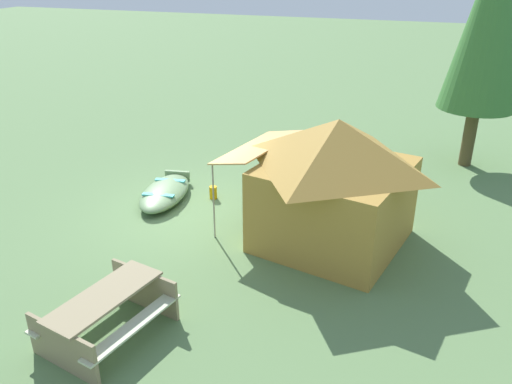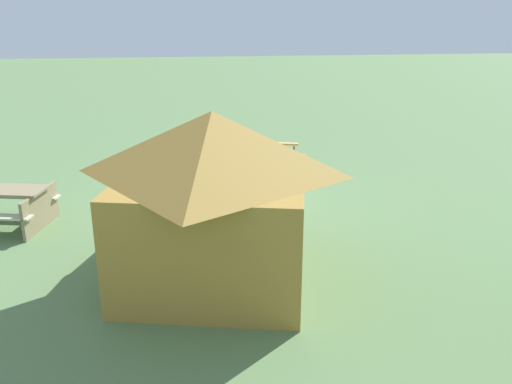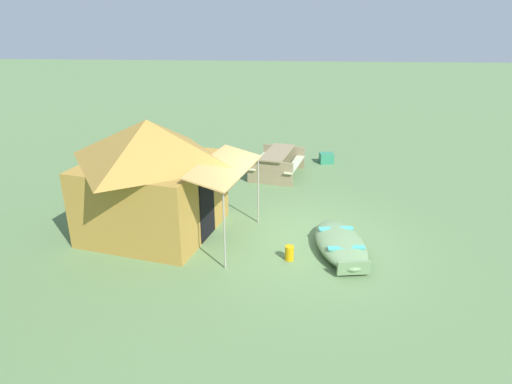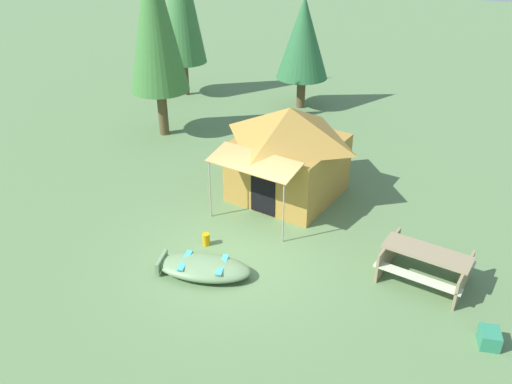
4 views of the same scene
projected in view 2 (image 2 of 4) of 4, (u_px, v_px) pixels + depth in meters
The scene contains 4 objects.
ground_plane at pixel (218, 206), 11.66m from camera, with size 80.00×80.00×0.00m, color #5B7C4B.
beached_rowboat at pixel (236, 184), 12.53m from camera, with size 2.35×1.35×0.37m.
canvas_cabin_tent at pixel (214, 196), 8.03m from camera, with size 3.50×4.24×2.68m.
fuel_can at pixel (261, 200), 11.56m from camera, with size 0.19×0.19×0.32m, color #D4970A.
Camera 2 is at (0.64, 10.95, 4.04)m, focal length 37.57 mm.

